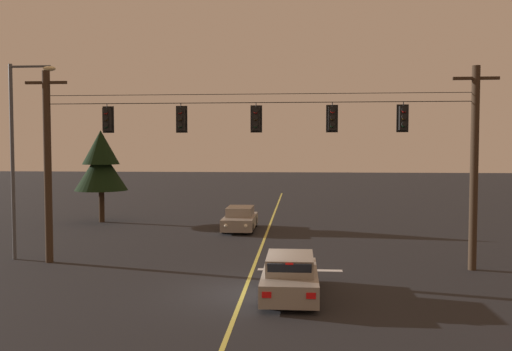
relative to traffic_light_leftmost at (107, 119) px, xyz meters
name	(u,v)px	position (x,y,z in m)	size (l,w,h in m)	color
ground_plane	(244,292)	(6.19, -4.09, -6.11)	(180.00, 180.00, 0.00)	black
lane_centre_stripe	(264,241)	(6.19, 6.02, -6.11)	(0.14, 60.00, 0.01)	#D1C64C
stop_bar_paint	(300,270)	(8.09, -0.58, -6.11)	(3.40, 0.36, 0.01)	silver
signal_span_assembly	(254,164)	(6.19, 0.02, -1.87)	(19.44, 0.32, 8.16)	#38281C
traffic_light_leftmost	(107,119)	(0.00, 0.00, 0.00)	(0.48, 0.41, 1.22)	black
traffic_light_left_inner	(181,119)	(3.15, 0.00, 0.00)	(0.48, 0.41, 1.22)	black
traffic_light_centre	(256,119)	(6.27, 0.00, 0.00)	(0.48, 0.41, 1.22)	black
traffic_light_right_inner	(332,118)	(9.38, 0.00, 0.00)	(0.48, 0.41, 1.22)	black
traffic_light_rightmost	(403,118)	(12.21, 0.00, 0.00)	(0.48, 0.41, 1.22)	black
car_waiting_near_lane	(290,277)	(7.76, -4.38, -5.46)	(1.80, 4.33, 1.39)	gray
car_oncoming_lead	(240,219)	(4.53, 9.72, -5.46)	(1.80, 4.42, 1.39)	gray
street_lamp_corner	(19,144)	(-4.15, 0.48, -1.02)	(2.11, 0.30, 8.54)	#4C4F54
tree_verge_near	(101,163)	(-4.97, 12.36, -2.22)	(3.45, 3.45, 6.07)	#332316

